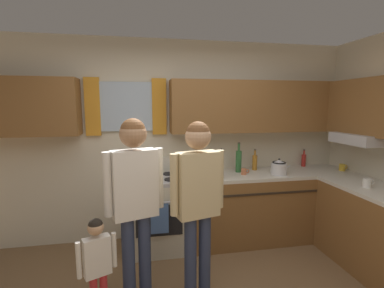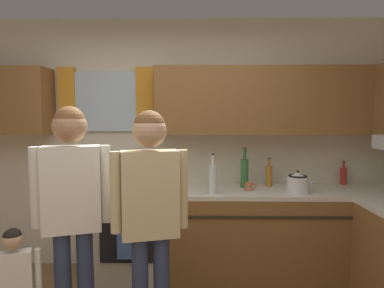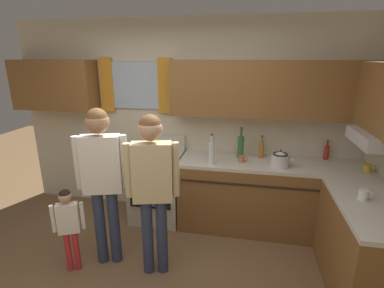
{
  "view_description": "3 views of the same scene",
  "coord_description": "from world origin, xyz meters",
  "px_view_note": "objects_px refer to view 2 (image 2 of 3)",
  "views": [
    {
      "loc": [
        -0.45,
        -1.73,
        1.77
      ],
      "look_at": [
        0.07,
        1.05,
        1.37
      ],
      "focal_mm": 25.73,
      "sensor_mm": 36.0,
      "label": 1
    },
    {
      "loc": [
        0.33,
        -1.58,
        1.6
      ],
      "look_at": [
        0.29,
        0.86,
        1.39
      ],
      "focal_mm": 30.59,
      "sensor_mm": 36.0,
      "label": 2
    },
    {
      "loc": [
        0.86,
        -1.85,
        2.12
      ],
      "look_at": [
        0.31,
        0.96,
        1.25
      ],
      "focal_mm": 27.05,
      "sensor_mm": 36.0,
      "label": 3
    }
  ],
  "objects_px": {
    "stove_oven": "(136,232)",
    "cup_terracotta": "(249,186)",
    "bottle_tall_clear": "(213,178)",
    "adult_holding_child": "(72,198)",
    "bottle_wine_green": "(245,172)",
    "small_child": "(14,281)",
    "bottle_sauce_red": "(343,175)",
    "bottle_oil_amber": "(269,175)",
    "adult_in_plaid": "(150,203)",
    "stovetop_kettle": "(298,182)"
  },
  "relations": [
    {
      "from": "stove_oven",
      "to": "cup_terracotta",
      "type": "bearing_deg",
      "value": -3.21
    },
    {
      "from": "bottle_tall_clear",
      "to": "adult_holding_child",
      "type": "bearing_deg",
      "value": -141.84
    },
    {
      "from": "bottle_wine_green",
      "to": "small_child",
      "type": "xyz_separation_m",
      "value": [
        -1.61,
        -1.25,
        -0.48
      ]
    },
    {
      "from": "bottle_sauce_red",
      "to": "bottle_oil_amber",
      "type": "distance_m",
      "value": 0.79
    },
    {
      "from": "adult_holding_child",
      "to": "adult_in_plaid",
      "type": "distance_m",
      "value": 0.54
    },
    {
      "from": "bottle_wine_green",
      "to": "stovetop_kettle",
      "type": "distance_m",
      "value": 0.51
    },
    {
      "from": "bottle_tall_clear",
      "to": "cup_terracotta",
      "type": "distance_m",
      "value": 0.39
    },
    {
      "from": "bottle_tall_clear",
      "to": "bottle_oil_amber",
      "type": "relative_size",
      "value": 1.28
    },
    {
      "from": "small_child",
      "to": "adult_holding_child",
      "type": "bearing_deg",
      "value": 34.5
    },
    {
      "from": "bottle_wine_green",
      "to": "adult_in_plaid",
      "type": "relative_size",
      "value": 0.24
    },
    {
      "from": "bottle_oil_amber",
      "to": "bottle_wine_green",
      "type": "bearing_deg",
      "value": -164.68
    },
    {
      "from": "stove_oven",
      "to": "bottle_wine_green",
      "type": "bearing_deg",
      "value": 4.4
    },
    {
      "from": "bottle_tall_clear",
      "to": "bottle_oil_amber",
      "type": "bearing_deg",
      "value": 30.64
    },
    {
      "from": "bottle_oil_amber",
      "to": "cup_terracotta",
      "type": "bearing_deg",
      "value": -137.24
    },
    {
      "from": "bottle_tall_clear",
      "to": "adult_in_plaid",
      "type": "relative_size",
      "value": 0.22
    },
    {
      "from": "bottle_sauce_red",
      "to": "cup_terracotta",
      "type": "bearing_deg",
      "value": -163.55
    },
    {
      "from": "bottle_wine_green",
      "to": "stovetop_kettle",
      "type": "relative_size",
      "value": 1.44
    },
    {
      "from": "bottle_tall_clear",
      "to": "stovetop_kettle",
      "type": "xyz_separation_m",
      "value": [
        0.79,
        0.06,
        -0.05
      ]
    },
    {
      "from": "cup_terracotta",
      "to": "stovetop_kettle",
      "type": "xyz_separation_m",
      "value": [
        0.43,
        -0.07,
        0.06
      ]
    },
    {
      "from": "bottle_tall_clear",
      "to": "stove_oven",
      "type": "bearing_deg",
      "value": 165.39
    },
    {
      "from": "bottle_tall_clear",
      "to": "bottle_wine_green",
      "type": "relative_size",
      "value": 0.93
    },
    {
      "from": "bottle_oil_amber",
      "to": "adult_holding_child",
      "type": "bearing_deg",
      "value": -144.48
    },
    {
      "from": "bottle_tall_clear",
      "to": "small_child",
      "type": "bearing_deg",
      "value": -142.66
    },
    {
      "from": "bottle_sauce_red",
      "to": "adult_holding_child",
      "type": "relative_size",
      "value": 0.15
    },
    {
      "from": "adult_in_plaid",
      "to": "bottle_sauce_red",
      "type": "bearing_deg",
      "value": 34.76
    },
    {
      "from": "adult_holding_child",
      "to": "small_child",
      "type": "distance_m",
      "value": 0.6
    },
    {
      "from": "stove_oven",
      "to": "bottle_sauce_red",
      "type": "height_order",
      "value": "bottle_sauce_red"
    },
    {
      "from": "bottle_tall_clear",
      "to": "cup_terracotta",
      "type": "relative_size",
      "value": 3.37
    },
    {
      "from": "stove_oven",
      "to": "cup_terracotta",
      "type": "distance_m",
      "value": 1.19
    },
    {
      "from": "bottle_sauce_red",
      "to": "adult_holding_child",
      "type": "bearing_deg",
      "value": -152.87
    },
    {
      "from": "bottle_sauce_red",
      "to": "adult_holding_child",
      "type": "height_order",
      "value": "adult_holding_child"
    },
    {
      "from": "bottle_sauce_red",
      "to": "adult_in_plaid",
      "type": "relative_size",
      "value": 0.15
    },
    {
      "from": "bottle_tall_clear",
      "to": "bottle_sauce_red",
      "type": "distance_m",
      "value": 1.44
    },
    {
      "from": "small_child",
      "to": "bottle_oil_amber",
      "type": "bearing_deg",
      "value": 35.36
    },
    {
      "from": "adult_holding_child",
      "to": "cup_terracotta",
      "type": "bearing_deg",
      "value": 34.11
    },
    {
      "from": "bottle_oil_amber",
      "to": "adult_holding_child",
      "type": "height_order",
      "value": "adult_holding_child"
    },
    {
      "from": "bottle_tall_clear",
      "to": "bottle_sauce_red",
      "type": "height_order",
      "value": "bottle_tall_clear"
    },
    {
      "from": "stove_oven",
      "to": "bottle_tall_clear",
      "type": "relative_size",
      "value": 3.0
    },
    {
      "from": "bottle_wine_green",
      "to": "small_child",
      "type": "bearing_deg",
      "value": -142.09
    },
    {
      "from": "bottle_sauce_red",
      "to": "stove_oven",
      "type": "bearing_deg",
      "value": -173.55
    },
    {
      "from": "bottle_oil_amber",
      "to": "stovetop_kettle",
      "type": "bearing_deg",
      "value": -54.85
    },
    {
      "from": "bottle_tall_clear",
      "to": "adult_holding_child",
      "type": "xyz_separation_m",
      "value": [
        -0.99,
        -0.77,
        0.01
      ]
    },
    {
      "from": "bottle_oil_amber",
      "to": "bottle_wine_green",
      "type": "distance_m",
      "value": 0.27
    },
    {
      "from": "bottle_tall_clear",
      "to": "adult_in_plaid",
      "type": "height_order",
      "value": "adult_in_plaid"
    },
    {
      "from": "bottle_sauce_red",
      "to": "stovetop_kettle",
      "type": "relative_size",
      "value": 0.9
    },
    {
      "from": "small_child",
      "to": "stove_oven",
      "type": "bearing_deg",
      "value": 65.21
    },
    {
      "from": "stovetop_kettle",
      "to": "bottle_wine_green",
      "type": "bearing_deg",
      "value": 154.56
    },
    {
      "from": "stove_oven",
      "to": "small_child",
      "type": "xyz_separation_m",
      "value": [
        -0.54,
        -1.17,
        0.1
      ]
    },
    {
      "from": "stove_oven",
      "to": "adult_holding_child",
      "type": "relative_size",
      "value": 0.66
    },
    {
      "from": "bottle_sauce_red",
      "to": "stovetop_kettle",
      "type": "bearing_deg",
      "value": -147.24
    }
  ]
}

